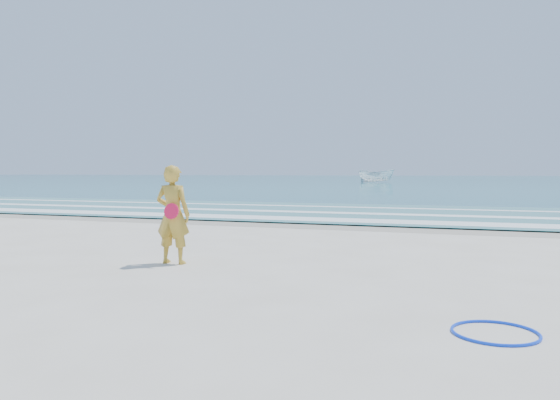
% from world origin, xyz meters
% --- Properties ---
extents(ground, '(400.00, 400.00, 0.00)m').
position_xyz_m(ground, '(0.00, 0.00, 0.00)').
color(ground, silver).
rests_on(ground, ground).
extents(wet_sand, '(400.00, 2.40, 0.00)m').
position_xyz_m(wet_sand, '(0.00, 9.00, 0.00)').
color(wet_sand, '#B2A893').
rests_on(wet_sand, ground).
extents(ocean, '(400.00, 190.00, 0.04)m').
position_xyz_m(ocean, '(0.00, 105.00, 0.02)').
color(ocean, '#19727F').
rests_on(ocean, ground).
extents(shallow, '(400.00, 10.00, 0.01)m').
position_xyz_m(shallow, '(0.00, 14.00, 0.04)').
color(shallow, '#59B7AD').
rests_on(shallow, ocean).
extents(foam_near, '(400.00, 1.40, 0.01)m').
position_xyz_m(foam_near, '(0.00, 10.30, 0.05)').
color(foam_near, white).
rests_on(foam_near, shallow).
extents(foam_mid, '(400.00, 0.90, 0.01)m').
position_xyz_m(foam_mid, '(0.00, 13.20, 0.05)').
color(foam_mid, white).
rests_on(foam_mid, shallow).
extents(foam_far, '(400.00, 0.60, 0.01)m').
position_xyz_m(foam_far, '(0.00, 16.50, 0.05)').
color(foam_far, white).
rests_on(foam_far, shallow).
extents(hoop, '(1.09, 1.09, 0.03)m').
position_xyz_m(hoop, '(4.49, -0.86, 0.02)').
color(hoop, '#0D3DFB').
rests_on(hoop, ground).
extents(boat, '(5.31, 3.24, 1.92)m').
position_xyz_m(boat, '(-8.85, 70.08, 1.00)').
color(boat, white).
rests_on(boat, ocean).
extents(woman, '(0.64, 0.44, 1.69)m').
position_xyz_m(woman, '(-0.60, 1.64, 0.85)').
color(woman, gold).
rests_on(woman, ground).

